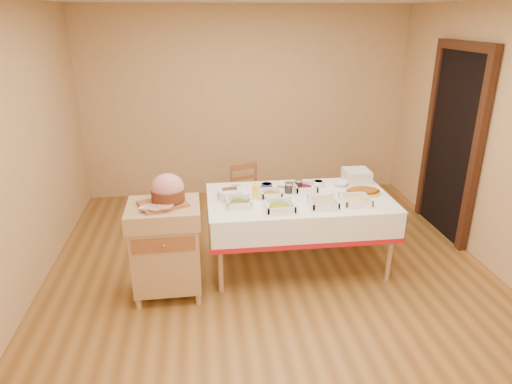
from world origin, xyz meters
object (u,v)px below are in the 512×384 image
Objects in this scene: butcher_cart at (166,245)px; preserve_jar_right at (298,185)px; brass_platter at (363,192)px; preserve_jar_left at (289,188)px; ham_on_board at (167,191)px; plate_stack at (357,176)px; bread_basket at (230,194)px; dining_chair at (248,198)px; dining_table at (299,212)px; mustard_bottle at (255,191)px.

butcher_cart is 1.49m from preserve_jar_right.
preserve_jar_left is at bearing 171.05° from brass_platter.
butcher_cart reaches higher than preserve_jar_right.
ham_on_board is 2.12m from plate_stack.
bread_basket is at bearing 35.32° from ham_on_board.
dining_chair is 3.09× the size of plate_stack.
preserve_jar_left reaches higher than dining_table.
plate_stack is (0.68, 0.18, 0.01)m from preserve_jar_right.
bread_basket is (-0.69, 0.06, 0.21)m from dining_table.
ham_on_board reaches higher than brass_platter.
mustard_bottle reaches higher than brass_platter.
preserve_jar_left is (-0.08, 0.13, 0.21)m from dining_table.
mustard_bottle reaches higher than dining_chair.
ham_on_board is at bearing 38.11° from butcher_cart.
dining_chair is at bearing 55.13° from ham_on_board.
dining_table is 1.36m from butcher_cart.
bread_basket is (-0.27, -0.81, 0.38)m from dining_chair.
ham_on_board is (-0.84, -1.21, 0.59)m from dining_chair.
preserve_jar_right is at bearing 163.32° from brass_platter.
butcher_cart is 8.14× the size of preserve_jar_left.
dining_table is 2.20× the size of dining_chair.
plate_stack is (2.02, 0.76, 0.31)m from butcher_cart.
mustard_bottle is at bearing 24.28° from butcher_cart.
bread_basket is (-0.25, 0.05, -0.04)m from mustard_bottle.
preserve_jar_right is 0.42× the size of plate_stack.
bread_basket is at bearing -173.16° from preserve_jar_left.
plate_stack is at bearing 14.65° from preserve_jar_right.
dining_chair is 0.89m from preserve_jar_left.
dining_chair is 1.42m from brass_platter.
dining_table is at bearing -99.30° from preserve_jar_right.
preserve_jar_left is 0.61m from bread_basket.
dining_chair is 4.39× the size of mustard_bottle.
mustard_bottle is 0.26m from bread_basket.
dining_chair is 0.89m from preserve_jar_right.
ham_on_board is at bearing -156.99° from preserve_jar_right.
dining_chair is at bearing 124.21° from preserve_jar_right.
butcher_cart reaches higher than dining_chair.
dining_table is 9.67× the size of mustard_bottle.
dining_table is 6.80× the size of plate_stack.
preserve_jar_right is at bearing 23.55° from butcher_cart.
dining_chair is at bearing 115.87° from dining_table.
bread_basket is (0.57, 0.41, -0.21)m from ham_on_board.
plate_stack is (1.15, 0.37, -0.02)m from mustard_bottle.
bread_basket is at bearing -167.09° from plate_stack.
dining_table is 0.29m from preserve_jar_right.
butcher_cart is (-1.30, -0.38, -0.09)m from dining_table.
brass_platter is at bearing -38.25° from dining_chair.
ham_on_board reaches higher than dining_table.
dining_table is 7.55× the size of bread_basket.
dining_table is 0.84m from plate_stack.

